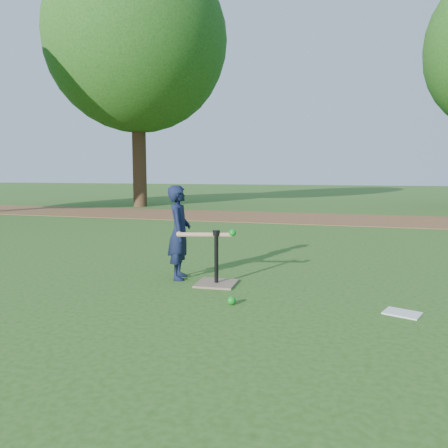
# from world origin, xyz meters

# --- Properties ---
(ground) EXTENTS (80.00, 80.00, 0.00)m
(ground) POSITION_xyz_m (0.00, 0.00, 0.00)
(ground) COLOR #285116
(ground) RESTS_ON ground
(dirt_strip) EXTENTS (24.00, 3.00, 0.01)m
(dirt_strip) POSITION_xyz_m (0.00, 7.50, 0.01)
(dirt_strip) COLOR brown
(dirt_strip) RESTS_ON ground
(child) EXTENTS (0.36, 0.46, 1.10)m
(child) POSITION_xyz_m (-0.40, 0.18, 0.55)
(child) COLOR #101732
(child) RESTS_ON ground
(wiffle_ball_ground) EXTENTS (0.08, 0.08, 0.08)m
(wiffle_ball_ground) POSITION_xyz_m (0.47, -0.64, 0.04)
(wiffle_ball_ground) COLOR #0C881B
(wiffle_ball_ground) RESTS_ON ground
(clipboard) EXTENTS (0.36, 0.32, 0.01)m
(clipboard) POSITION_xyz_m (2.00, -0.47, 0.01)
(clipboard) COLOR silver
(clipboard) RESTS_ON ground
(batting_tee) EXTENTS (0.45, 0.45, 0.61)m
(batting_tee) POSITION_xyz_m (0.10, 0.04, 0.11)
(batting_tee) COLOR #826852
(batting_tee) RESTS_ON ground
(swing_action) EXTENTS (0.67, 0.19, 0.10)m
(swing_action) POSITION_xyz_m (0.01, 0.03, 0.57)
(swing_action) COLOR tan
(swing_action) RESTS_ON ground
(tree_left) EXTENTS (6.40, 6.40, 9.08)m
(tree_left) POSITION_xyz_m (-6.00, 10.00, 5.87)
(tree_left) COLOR #382316
(tree_left) RESTS_ON ground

